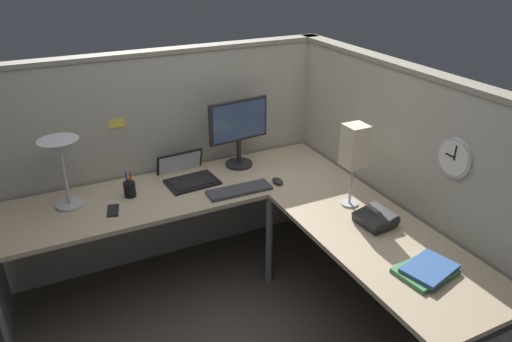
{
  "coord_description": "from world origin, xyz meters",
  "views": [
    {
      "loc": [
        -1.15,
        -2.3,
        2.23
      ],
      "look_at": [
        0.06,
        0.17,
        0.91
      ],
      "focal_mm": 33.53,
      "sensor_mm": 36.0,
      "label": 1
    }
  ],
  "objects_px": {
    "desk_lamp_paper": "(355,148)",
    "office_phone": "(376,219)",
    "keyboard": "(239,190)",
    "book_stack": "(427,270)",
    "pen_cup": "(130,189)",
    "desk_lamp_dome": "(60,152)",
    "computer_mouse": "(278,181)",
    "monitor": "(239,128)",
    "cell_phone": "(113,210)",
    "wall_clock": "(455,158)",
    "laptop": "(187,175)"
  },
  "relations": [
    {
      "from": "desk_lamp_paper",
      "to": "office_phone",
      "type": "bearing_deg",
      "value": -91.79
    },
    {
      "from": "keyboard",
      "to": "book_stack",
      "type": "bearing_deg",
      "value": -66.9
    },
    {
      "from": "keyboard",
      "to": "pen_cup",
      "type": "height_order",
      "value": "pen_cup"
    },
    {
      "from": "pen_cup",
      "to": "book_stack",
      "type": "xyz_separation_m",
      "value": [
        1.14,
        -1.46,
        -0.03
      ]
    },
    {
      "from": "desk_lamp_dome",
      "to": "office_phone",
      "type": "distance_m",
      "value": 1.91
    },
    {
      "from": "desk_lamp_paper",
      "to": "pen_cup",
      "type": "bearing_deg",
      "value": 149.6
    },
    {
      "from": "computer_mouse",
      "to": "desk_lamp_paper",
      "type": "relative_size",
      "value": 0.2
    },
    {
      "from": "monitor",
      "to": "cell_phone",
      "type": "distance_m",
      "value": 1.05
    },
    {
      "from": "wall_clock",
      "to": "desk_lamp_paper",
      "type": "bearing_deg",
      "value": 119.42
    },
    {
      "from": "pen_cup",
      "to": "desk_lamp_paper",
      "type": "xyz_separation_m",
      "value": [
        1.22,
        -0.71,
        0.33
      ]
    },
    {
      "from": "computer_mouse",
      "to": "keyboard",
      "type": "bearing_deg",
      "value": 179.09
    },
    {
      "from": "monitor",
      "to": "computer_mouse",
      "type": "bearing_deg",
      "value": -73.17
    },
    {
      "from": "computer_mouse",
      "to": "office_phone",
      "type": "relative_size",
      "value": 0.48
    },
    {
      "from": "cell_phone",
      "to": "office_phone",
      "type": "height_order",
      "value": "office_phone"
    },
    {
      "from": "keyboard",
      "to": "pen_cup",
      "type": "bearing_deg",
      "value": 160.15
    },
    {
      "from": "desk_lamp_dome",
      "to": "office_phone",
      "type": "relative_size",
      "value": 2.06
    },
    {
      "from": "laptop",
      "to": "keyboard",
      "type": "relative_size",
      "value": 0.94
    },
    {
      "from": "pen_cup",
      "to": "wall_clock",
      "type": "height_order",
      "value": "wall_clock"
    },
    {
      "from": "laptop",
      "to": "office_phone",
      "type": "relative_size",
      "value": 1.86
    },
    {
      "from": "desk_lamp_dome",
      "to": "office_phone",
      "type": "bearing_deg",
      "value": -33.05
    },
    {
      "from": "book_stack",
      "to": "pen_cup",
      "type": "bearing_deg",
      "value": 128.1
    },
    {
      "from": "wall_clock",
      "to": "keyboard",
      "type": "bearing_deg",
      "value": 131.21
    },
    {
      "from": "laptop",
      "to": "keyboard",
      "type": "distance_m",
      "value": 0.43
    },
    {
      "from": "laptop",
      "to": "cell_phone",
      "type": "bearing_deg",
      "value": -156.62
    },
    {
      "from": "monitor",
      "to": "computer_mouse",
      "type": "xyz_separation_m",
      "value": [
        0.12,
        -0.38,
        -0.28
      ]
    },
    {
      "from": "monitor",
      "to": "desk_lamp_paper",
      "type": "height_order",
      "value": "desk_lamp_paper"
    },
    {
      "from": "desk_lamp_dome",
      "to": "desk_lamp_paper",
      "type": "bearing_deg",
      "value": -25.56
    },
    {
      "from": "desk_lamp_dome",
      "to": "keyboard",
      "type": "bearing_deg",
      "value": -16.24
    },
    {
      "from": "desk_lamp_dome",
      "to": "computer_mouse",
      "type": "bearing_deg",
      "value": -13.03
    },
    {
      "from": "laptop",
      "to": "desk_lamp_dome",
      "type": "xyz_separation_m",
      "value": [
        -0.78,
        -0.05,
        0.34
      ]
    },
    {
      "from": "office_phone",
      "to": "wall_clock",
      "type": "height_order",
      "value": "wall_clock"
    },
    {
      "from": "monitor",
      "to": "desk_lamp_dome",
      "type": "relative_size",
      "value": 1.12
    },
    {
      "from": "cell_phone",
      "to": "wall_clock",
      "type": "bearing_deg",
      "value": -19.62
    },
    {
      "from": "laptop",
      "to": "pen_cup",
      "type": "distance_m",
      "value": 0.43
    },
    {
      "from": "computer_mouse",
      "to": "book_stack",
      "type": "relative_size",
      "value": 0.33
    },
    {
      "from": "monitor",
      "to": "cell_phone",
      "type": "bearing_deg",
      "value": -164.57
    },
    {
      "from": "cell_phone",
      "to": "wall_clock",
      "type": "relative_size",
      "value": 0.65
    },
    {
      "from": "pen_cup",
      "to": "cell_phone",
      "type": "relative_size",
      "value": 1.25
    },
    {
      "from": "laptop",
      "to": "wall_clock",
      "type": "xyz_separation_m",
      "value": [
        1.08,
        -1.3,
        0.44
      ]
    },
    {
      "from": "monitor",
      "to": "laptop",
      "type": "bearing_deg",
      "value": -176.17
    },
    {
      "from": "cell_phone",
      "to": "desk_lamp_paper",
      "type": "bearing_deg",
      "value": -9.35
    },
    {
      "from": "cell_phone",
      "to": "laptop",
      "type": "bearing_deg",
      "value": 36.71
    },
    {
      "from": "book_stack",
      "to": "desk_lamp_paper",
      "type": "distance_m",
      "value": 0.83
    },
    {
      "from": "pen_cup",
      "to": "book_stack",
      "type": "distance_m",
      "value": 1.85
    },
    {
      "from": "desk_lamp_dome",
      "to": "wall_clock",
      "type": "bearing_deg",
      "value": -33.88
    },
    {
      "from": "book_stack",
      "to": "wall_clock",
      "type": "bearing_deg",
      "value": 35.62
    },
    {
      "from": "office_phone",
      "to": "book_stack",
      "type": "bearing_deg",
      "value": -97.75
    },
    {
      "from": "laptop",
      "to": "office_phone",
      "type": "height_order",
      "value": "laptop"
    },
    {
      "from": "pen_cup",
      "to": "desk_lamp_dome",
      "type": "bearing_deg",
      "value": 173.2
    },
    {
      "from": "laptop",
      "to": "desk_lamp_paper",
      "type": "height_order",
      "value": "desk_lamp_paper"
    }
  ]
}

